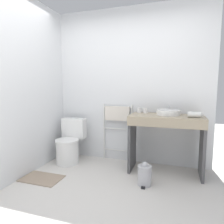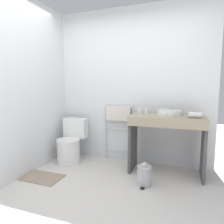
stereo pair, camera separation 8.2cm
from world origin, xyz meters
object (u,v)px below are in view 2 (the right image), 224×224
object	(u,v)px
sink_basin	(169,112)
cup_near_wall	(140,110)
trash_bin	(144,175)
toilet	(71,144)
hair_dryer	(196,115)
cup_near_edge	(146,111)
towel_radiator	(118,119)

from	to	relation	value
sink_basin	cup_near_wall	distance (m)	0.48
trash_bin	toilet	bearing A→B (deg)	162.78
trash_bin	hair_dryer	bearing A→B (deg)	33.24
cup_near_wall	hair_dryer	distance (m)	0.86
hair_dryer	cup_near_edge	bearing A→B (deg)	160.70
toilet	cup_near_wall	world-z (taller)	cup_near_wall
sink_basin	trash_bin	world-z (taller)	sink_basin
cup_near_wall	trash_bin	world-z (taller)	cup_near_wall
cup_near_wall	hair_dryer	bearing A→B (deg)	-18.32
cup_near_edge	hair_dryer	bearing A→B (deg)	-19.30
toilet	trash_bin	world-z (taller)	toilet
cup_near_edge	trash_bin	distance (m)	1.02
towel_radiator	hair_dryer	bearing A→B (deg)	-16.05
cup_near_wall	trash_bin	size ratio (longest dim) A/B	0.26
cup_near_edge	trash_bin	bearing A→B (deg)	-81.03
toilet	cup_near_edge	xyz separation A→B (m)	(1.26, 0.23, 0.61)
toilet	hair_dryer	world-z (taller)	hair_dryer
trash_bin	sink_basin	bearing A→B (deg)	64.75
towel_radiator	cup_near_wall	distance (m)	0.44
cup_near_edge	towel_radiator	bearing A→B (deg)	168.79
toilet	hair_dryer	xyz separation A→B (m)	(1.97, -0.02, 0.60)
cup_near_wall	towel_radiator	bearing A→B (deg)	168.83
sink_basin	cup_near_wall	bearing A→B (deg)	163.55
cup_near_wall	cup_near_edge	world-z (taller)	cup_near_wall
cup_near_edge	hair_dryer	size ratio (longest dim) A/B	0.35
cup_near_wall	trash_bin	distance (m)	1.05
sink_basin	hair_dryer	bearing A→B (deg)	-20.66
toilet	trash_bin	xyz separation A→B (m)	(1.36, -0.42, -0.17)
toilet	towel_radiator	distance (m)	0.93
toilet	towel_radiator	bearing A→B (deg)	23.27
sink_basin	cup_near_edge	distance (m)	0.37
cup_near_wall	cup_near_edge	distance (m)	0.11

